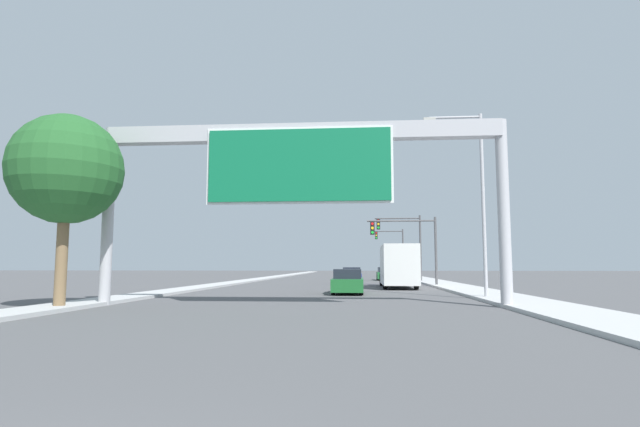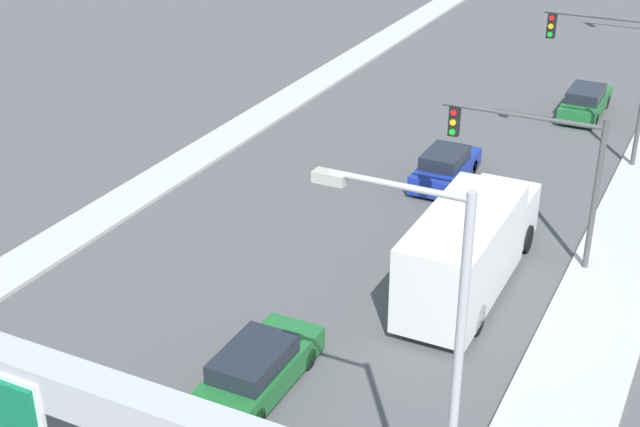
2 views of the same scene
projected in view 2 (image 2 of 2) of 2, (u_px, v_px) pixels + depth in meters
median_strip_left at (372, 48)px, 55.25m from camera, size 2.00×120.00×0.15m
car_far_left at (585, 102)px, 44.36m from camera, size 1.78×4.75×1.44m
car_mid_right at (257, 370)px, 24.38m from camera, size 1.78×4.76×1.44m
car_mid_center at (446, 167)px, 36.91m from camera, size 1.73×4.36×1.47m
truck_box_primary at (470, 247)px, 28.85m from camera, size 2.40×8.76×3.10m
traffic_light_near_intersection at (541, 158)px, 29.70m from camera, size 5.54×0.32×5.51m
traffic_light_mid_block at (613, 63)px, 37.25m from camera, size 4.60×0.32×6.64m
street_lamp_right at (438, 378)px, 16.14m from camera, size 2.94×0.28×9.29m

